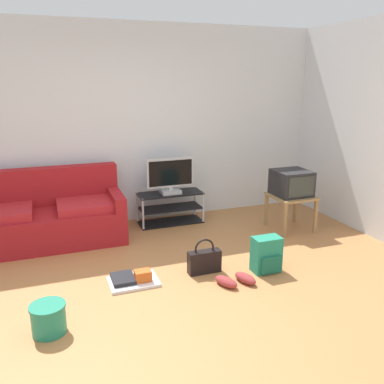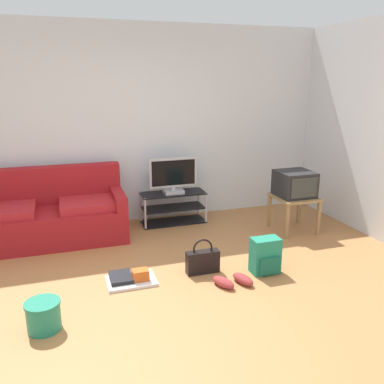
{
  "view_description": "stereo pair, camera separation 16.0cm",
  "coord_description": "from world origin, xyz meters",
  "px_view_note": "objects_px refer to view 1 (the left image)",
  "views": [
    {
      "loc": [
        -0.85,
        -3.12,
        1.97
      ],
      "look_at": [
        0.64,
        0.99,
        0.75
      ],
      "focal_mm": 37.95,
      "sensor_mm": 36.0,
      "label": 1
    },
    {
      "loc": [
        -0.7,
        -3.17,
        1.97
      ],
      "look_at": [
        0.64,
        0.99,
        0.75
      ],
      "focal_mm": 37.95,
      "sensor_mm": 36.0,
      "label": 2
    }
  ],
  "objects_px": {
    "crt_tv": "(292,183)",
    "floor_tray": "(133,280)",
    "flat_tv": "(170,176)",
    "handbag": "(204,261)",
    "backpack": "(266,255)",
    "couch": "(46,217)",
    "cleaning_bucket": "(48,318)",
    "sneakers_pair": "(236,280)",
    "tv_stand": "(170,208)",
    "side_table": "(291,201)"
  },
  "relations": [
    {
      "from": "crt_tv",
      "to": "floor_tray",
      "type": "xyz_separation_m",
      "value": [
        -2.32,
        -0.79,
        -0.6
      ]
    },
    {
      "from": "flat_tv",
      "to": "handbag",
      "type": "height_order",
      "value": "flat_tv"
    },
    {
      "from": "handbag",
      "to": "backpack",
      "type": "bearing_deg",
      "value": -17.13
    },
    {
      "from": "couch",
      "to": "floor_tray",
      "type": "relative_size",
      "value": 3.82
    },
    {
      "from": "cleaning_bucket",
      "to": "sneakers_pair",
      "type": "height_order",
      "value": "cleaning_bucket"
    },
    {
      "from": "flat_tv",
      "to": "floor_tray",
      "type": "relative_size",
      "value": 1.37
    },
    {
      "from": "sneakers_pair",
      "to": "floor_tray",
      "type": "distance_m",
      "value": 1.03
    },
    {
      "from": "tv_stand",
      "to": "sneakers_pair",
      "type": "height_order",
      "value": "tv_stand"
    },
    {
      "from": "flat_tv",
      "to": "backpack",
      "type": "xyz_separation_m",
      "value": [
        0.51,
        -1.77,
        -0.5
      ]
    },
    {
      "from": "crt_tv",
      "to": "sneakers_pair",
      "type": "distance_m",
      "value": 1.89
    },
    {
      "from": "couch",
      "to": "tv_stand",
      "type": "height_order",
      "value": "couch"
    },
    {
      "from": "couch",
      "to": "tv_stand",
      "type": "bearing_deg",
      "value": 5.05
    },
    {
      "from": "side_table",
      "to": "flat_tv",
      "type": "bearing_deg",
      "value": 151.87
    },
    {
      "from": "flat_tv",
      "to": "cleaning_bucket",
      "type": "height_order",
      "value": "flat_tv"
    },
    {
      "from": "flat_tv",
      "to": "floor_tray",
      "type": "distance_m",
      "value": 1.89
    },
    {
      "from": "flat_tv",
      "to": "handbag",
      "type": "distance_m",
      "value": 1.67
    },
    {
      "from": "crt_tv",
      "to": "cleaning_bucket",
      "type": "xyz_separation_m",
      "value": [
        -3.12,
        -1.37,
        -0.51
      ]
    },
    {
      "from": "side_table",
      "to": "floor_tray",
      "type": "bearing_deg",
      "value": -161.48
    },
    {
      "from": "crt_tv",
      "to": "couch",
      "type": "bearing_deg",
      "value": 168.44
    },
    {
      "from": "side_table",
      "to": "backpack",
      "type": "relative_size",
      "value": 1.38
    },
    {
      "from": "side_table",
      "to": "floor_tray",
      "type": "relative_size",
      "value": 1.08
    },
    {
      "from": "backpack",
      "to": "crt_tv",
      "type": "bearing_deg",
      "value": 67.02
    },
    {
      "from": "sneakers_pair",
      "to": "flat_tv",
      "type": "bearing_deg",
      "value": 92.43
    },
    {
      "from": "side_table",
      "to": "crt_tv",
      "type": "relative_size",
      "value": 1.17
    },
    {
      "from": "backpack",
      "to": "sneakers_pair",
      "type": "distance_m",
      "value": 0.47
    },
    {
      "from": "couch",
      "to": "side_table",
      "type": "distance_m",
      "value": 3.16
    },
    {
      "from": "couch",
      "to": "flat_tv",
      "type": "bearing_deg",
      "value": 4.28
    },
    {
      "from": "side_table",
      "to": "floor_tray",
      "type": "distance_m",
      "value": 2.47
    },
    {
      "from": "side_table",
      "to": "handbag",
      "type": "distance_m",
      "value": 1.78
    },
    {
      "from": "crt_tv",
      "to": "backpack",
      "type": "xyz_separation_m",
      "value": [
        -0.94,
        -1.01,
        -0.46
      ]
    },
    {
      "from": "side_table",
      "to": "cleaning_bucket",
      "type": "height_order",
      "value": "side_table"
    },
    {
      "from": "cleaning_bucket",
      "to": "backpack",
      "type": "bearing_deg",
      "value": 9.36
    },
    {
      "from": "flat_tv",
      "to": "crt_tv",
      "type": "relative_size",
      "value": 1.48
    },
    {
      "from": "cleaning_bucket",
      "to": "floor_tray",
      "type": "height_order",
      "value": "cleaning_bucket"
    },
    {
      "from": "flat_tv",
      "to": "sneakers_pair",
      "type": "bearing_deg",
      "value": -87.57
    },
    {
      "from": "flat_tv",
      "to": "crt_tv",
      "type": "distance_m",
      "value": 1.63
    },
    {
      "from": "crt_tv",
      "to": "floor_tray",
      "type": "bearing_deg",
      "value": -161.12
    },
    {
      "from": "tv_stand",
      "to": "side_table",
      "type": "height_order",
      "value": "side_table"
    },
    {
      "from": "backpack",
      "to": "handbag",
      "type": "distance_m",
      "value": 0.66
    },
    {
      "from": "side_table",
      "to": "handbag",
      "type": "xyz_separation_m",
      "value": [
        -1.56,
        -0.8,
        -0.27
      ]
    },
    {
      "from": "crt_tv",
      "to": "cleaning_bucket",
      "type": "bearing_deg",
      "value": -156.3
    },
    {
      "from": "side_table",
      "to": "floor_tray",
      "type": "xyz_separation_m",
      "value": [
        -2.32,
        -0.78,
        -0.36
      ]
    },
    {
      "from": "tv_stand",
      "to": "handbag",
      "type": "distance_m",
      "value": 1.6
    },
    {
      "from": "backpack",
      "to": "cleaning_bucket",
      "type": "height_order",
      "value": "backpack"
    },
    {
      "from": "handbag",
      "to": "sneakers_pair",
      "type": "height_order",
      "value": "handbag"
    },
    {
      "from": "sneakers_pair",
      "to": "tv_stand",
      "type": "bearing_deg",
      "value": 92.4
    },
    {
      "from": "crt_tv",
      "to": "handbag",
      "type": "distance_m",
      "value": 1.84
    },
    {
      "from": "crt_tv",
      "to": "tv_stand",
      "type": "bearing_deg",
      "value": 151.68
    },
    {
      "from": "floor_tray",
      "to": "handbag",
      "type": "bearing_deg",
      "value": -1.8
    },
    {
      "from": "side_table",
      "to": "cleaning_bucket",
      "type": "relative_size",
      "value": 1.84
    }
  ]
}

